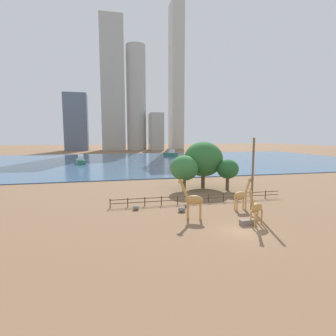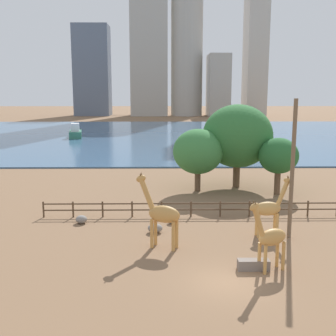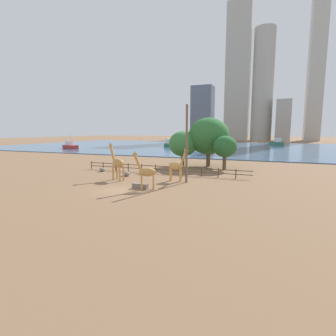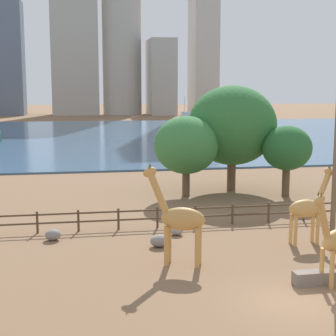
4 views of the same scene
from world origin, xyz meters
name	(u,v)px [view 2 (image 2 of 4)]	position (x,y,z in m)	size (l,w,h in m)	color
ground_plane	(176,134)	(0.00, 80.00, 0.00)	(400.00, 400.00, 0.00)	brown
harbor_water	(176,135)	(0.00, 77.00, 0.10)	(180.00, 86.00, 0.20)	#3D6084
giraffe_tall	(162,214)	(-3.45, 5.17, 2.29)	(3.09, 1.77, 4.89)	#C18C47
giraffe_companion	(270,237)	(2.62, 1.44, 1.99)	(2.58, 1.60, 4.27)	#C18C47
giraffe_young	(269,208)	(4.05, 7.25, 2.02)	(2.68, 0.89, 4.34)	tan
utility_pole	(292,170)	(5.43, 7.01, 4.79)	(0.28, 0.28, 9.57)	brown
boulder_near_fence	(173,220)	(-2.61, 10.21, 0.27)	(0.76, 0.72, 0.54)	gray
boulder_by_pole	(155,228)	(-3.93, 8.13, 0.33)	(1.06, 0.87, 0.65)	gray
boulder_small	(81,219)	(-9.65, 10.37, 0.31)	(0.87, 0.83, 0.62)	gray
feeding_trough	(253,265)	(1.78, 1.60, 0.30)	(1.80, 0.60, 0.60)	#72665B
enclosure_fence	(199,207)	(-0.43, 12.00, 0.77)	(26.12, 0.14, 1.30)	#4C3826
tree_left_large	(237,136)	(4.48, 22.79, 5.44)	(7.31, 7.31, 8.74)	brown
tree_center_broad	(278,156)	(7.97, 19.52, 3.81)	(3.89, 3.89, 5.61)	brown
tree_right_tall	(198,152)	(0.21, 20.99, 4.06)	(5.05, 5.05, 6.36)	brown
boat_ferry	(232,123)	(16.56, 98.67, 1.28)	(6.03, 7.51, 6.50)	#337259
boat_sailboat	(75,133)	(-22.19, 70.52, 1.26)	(3.77, 7.46, 3.13)	#337259
skyline_tower_needle	(218,86)	(20.00, 156.30, 12.54)	(8.58, 15.56, 25.08)	#ADA89E
skyline_tower_glass	(92,71)	(-32.70, 161.54, 18.66)	(14.59, 12.45, 37.32)	slate
skyline_block_left	(187,30)	(7.06, 158.80, 34.82)	(13.04, 13.04, 69.64)	#ADA89E
skyline_block_right	(149,9)	(-8.61, 159.46, 43.29)	(15.22, 12.28, 86.59)	#ADA89E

